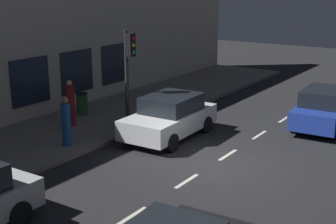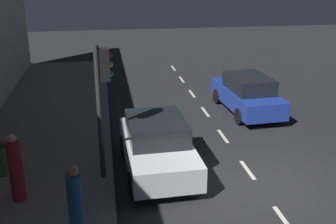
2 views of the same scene
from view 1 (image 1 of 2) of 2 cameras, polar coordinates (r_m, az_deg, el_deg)
ground_plane at (r=15.15m, az=5.49°, el=-6.29°), size 60.00×60.00×0.00m
sidewalk at (r=18.73m, az=-11.51°, el=-2.02°), size 4.50×32.00×0.15m
building_facade at (r=19.90m, az=-17.36°, el=9.94°), size 0.65×32.00×7.88m
lane_centre_line at (r=15.98m, az=7.22°, el=-5.15°), size 0.12×27.20×0.01m
traffic_light at (r=17.49m, az=-4.75°, el=5.97°), size 0.49×0.32×3.76m
parked_car_0 at (r=17.43m, az=0.22°, el=-0.56°), size 2.08×4.12×1.58m
parked_car_2 at (r=19.61m, az=18.33°, el=0.45°), size 1.99×4.30×1.58m
pedestrian_0 at (r=18.71m, az=-11.68°, el=0.87°), size 0.37×0.37×1.81m
pedestrian_1 at (r=16.49m, az=-12.20°, el=-1.22°), size 0.40×0.40×1.72m
trash_bin at (r=20.37m, az=-10.33°, el=1.02°), size 0.49×0.49×0.93m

